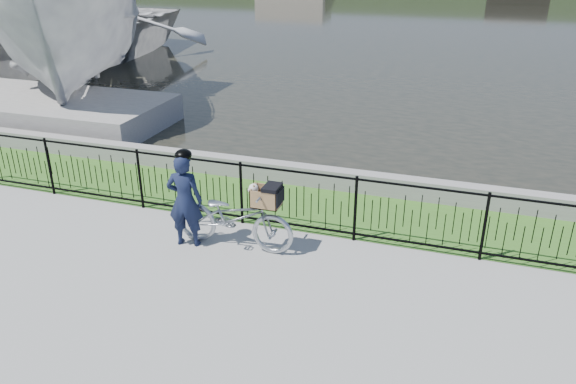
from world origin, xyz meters
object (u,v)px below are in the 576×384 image
(cyclist, at_px, (185,199))
(boat_far, at_px, (64,31))
(boat_near, at_px, (75,25))
(bicycle_rig, at_px, (235,217))

(cyclist, relative_size, boat_far, 0.13)
(boat_far, bearing_deg, boat_near, -47.16)
(bicycle_rig, distance_m, boat_near, 11.34)
(boat_near, bearing_deg, bicycle_rig, -41.63)
(cyclist, height_order, boat_near, boat_near)
(bicycle_rig, bearing_deg, cyclist, -167.65)
(boat_near, xyz_separation_m, boat_far, (-4.01, 4.33, -0.94))
(boat_near, height_order, boat_far, boat_near)
(cyclist, distance_m, boat_far, 16.68)
(bicycle_rig, xyz_separation_m, boat_far, (-12.40, 11.78, 0.71))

